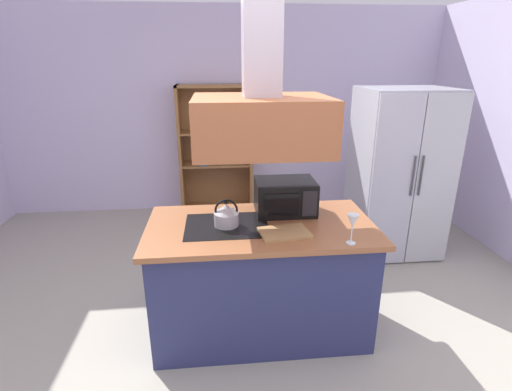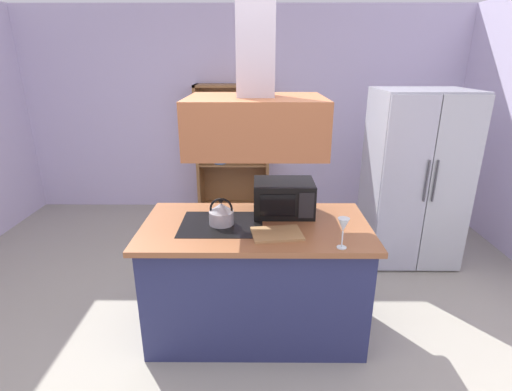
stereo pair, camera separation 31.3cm
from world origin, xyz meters
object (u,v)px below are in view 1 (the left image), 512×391
Objects in this scene: kettle at (226,215)px; cutting_board at (285,233)px; dish_cabinet at (216,158)px; microwave at (285,196)px; refrigerator at (398,173)px; wine_glass_on_counter at (353,222)px.

kettle is 0.59× the size of cutting_board.
microwave is (0.54, -2.36, 0.26)m from dish_cabinet.
microwave is at bearing -77.03° from dish_cabinet.
refrigerator reaches higher than microwave.
kettle is 0.44m from cutting_board.
refrigerator is at bearing -34.99° from dish_cabinet.
microwave is (-1.40, -1.00, 0.14)m from refrigerator.
refrigerator is 1.73m from microwave.
wine_glass_on_counter is at bearing -60.08° from microwave.
cutting_board is 0.74× the size of microwave.
wine_glass_on_counter is (0.34, -0.59, 0.02)m from microwave.
dish_cabinet reaches higher than wine_glass_on_counter.
microwave is 2.23× the size of wine_glass_on_counter.
refrigerator reaches higher than dish_cabinet.
refrigerator is at bearing 33.06° from kettle.
dish_cabinet reaches higher than microwave.
microwave reaches higher than wine_glass_on_counter.
refrigerator reaches higher than wine_glass_on_counter.
cutting_board is (-1.47, -1.40, 0.02)m from refrigerator.
cutting_board is at bearing -136.54° from refrigerator.
dish_cabinet is 3.09m from wine_glass_on_counter.
kettle is (-1.87, -1.22, 0.10)m from refrigerator.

